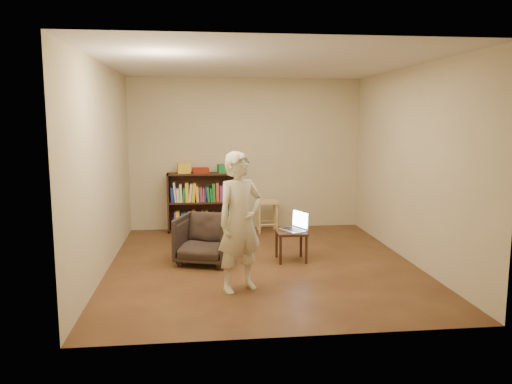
{
  "coord_description": "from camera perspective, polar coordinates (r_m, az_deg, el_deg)",
  "views": [
    {
      "loc": [
        -0.81,
        -6.37,
        1.92
      ],
      "look_at": [
        -0.04,
        0.35,
        0.92
      ],
      "focal_mm": 35.0,
      "sensor_mm": 36.0,
      "label": 1
    }
  ],
  "objects": [
    {
      "name": "bookshelf",
      "position": [
        8.6,
        -6.06,
        -1.53
      ],
      "size": [
        1.2,
        0.3,
        1.0
      ],
      "color": "black",
      "rests_on": "floor"
    },
    {
      "name": "floor",
      "position": [
        6.71,
        0.69,
        -8.21
      ],
      "size": [
        4.5,
        4.5,
        0.0
      ],
      "primitive_type": "plane",
      "color": "#412314",
      "rests_on": "ground"
    },
    {
      "name": "box_green",
      "position": [
        8.48,
        -3.86,
        2.7
      ],
      "size": [
        0.18,
        0.18,
        0.15
      ],
      "primitive_type": "cube",
      "rotation": [
        0.0,
        0.0,
        0.21
      ],
      "color": "#207934",
      "rests_on": "bookshelf"
    },
    {
      "name": "red_cloth",
      "position": [
        8.48,
        -6.34,
        2.46
      ],
      "size": [
        0.28,
        0.22,
        0.09
      ],
      "primitive_type": "cube",
      "rotation": [
        0.0,
        0.0,
        0.07
      ],
      "color": "#9B2813",
      "rests_on": "bookshelf"
    },
    {
      "name": "ceiling",
      "position": [
        6.46,
        0.73,
        14.47
      ],
      "size": [
        4.5,
        4.5,
        0.0
      ],
      "primitive_type": "plane",
      "color": "silver",
      "rests_on": "wall_back"
    },
    {
      "name": "stool",
      "position": [
        8.48,
        1.28,
        -1.67
      ],
      "size": [
        0.37,
        0.37,
        0.54
      ],
      "color": "tan",
      "rests_on": "floor"
    },
    {
      "name": "wall_right",
      "position": [
        6.99,
        17.22,
        2.96
      ],
      "size": [
        0.0,
        4.5,
        4.5
      ],
      "primitive_type": "plane",
      "rotation": [
        1.57,
        0.0,
        -1.57
      ],
      "color": "beige",
      "rests_on": "floor"
    },
    {
      "name": "laptop",
      "position": [
        6.81,
        4.54,
        -3.89
      ],
      "size": [
        0.4,
        0.44,
        0.27
      ],
      "rotation": [
        0.0,
        0.0,
        -1.11
      ],
      "color": "silver",
      "rests_on": "side_table"
    },
    {
      "name": "wall_left",
      "position": [
        6.51,
        -17.04,
        2.59
      ],
      "size": [
        0.0,
        4.5,
        4.5
      ],
      "primitive_type": "plane",
      "rotation": [
        1.57,
        0.0,
        1.57
      ],
      "color": "beige",
      "rests_on": "floor"
    },
    {
      "name": "box_white",
      "position": [
        8.53,
        -2.62,
        2.53
      ],
      "size": [
        0.12,
        0.12,
        0.09
      ],
      "primitive_type": "cube",
      "rotation": [
        0.0,
        0.0,
        0.11
      ],
      "color": "white",
      "rests_on": "bookshelf"
    },
    {
      "name": "wall_back",
      "position": [
        8.68,
        -1.17,
        4.34
      ],
      "size": [
        4.0,
        0.0,
        4.0
      ],
      "primitive_type": "plane",
      "rotation": [
        1.57,
        0.0,
        0.0
      ],
      "color": "beige",
      "rests_on": "floor"
    },
    {
      "name": "side_table",
      "position": [
        6.79,
        4.04,
        -5.05
      ],
      "size": [
        0.4,
        0.4,
        0.41
      ],
      "color": "black",
      "rests_on": "floor"
    },
    {
      "name": "armchair",
      "position": [
        6.71,
        -5.82,
        -5.37
      ],
      "size": [
        0.88,
        0.9,
        0.65
      ],
      "primitive_type": "imported",
      "rotation": [
        0.0,
        0.0,
        -0.32
      ],
      "color": "black",
      "rests_on": "floor"
    },
    {
      "name": "box_yellow",
      "position": [
        8.48,
        -8.23,
        2.71
      ],
      "size": [
        0.23,
        0.18,
        0.17
      ],
      "primitive_type": "cube",
      "rotation": [
        0.0,
        0.0,
        0.15
      ],
      "color": "yellow",
      "rests_on": "bookshelf"
    },
    {
      "name": "person",
      "position": [
        5.54,
        -1.85,
        -3.45
      ],
      "size": [
        0.68,
        0.6,
        1.56
      ],
      "primitive_type": "imported",
      "rotation": [
        0.0,
        0.0,
        0.51
      ],
      "color": "beige",
      "rests_on": "floor"
    }
  ]
}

